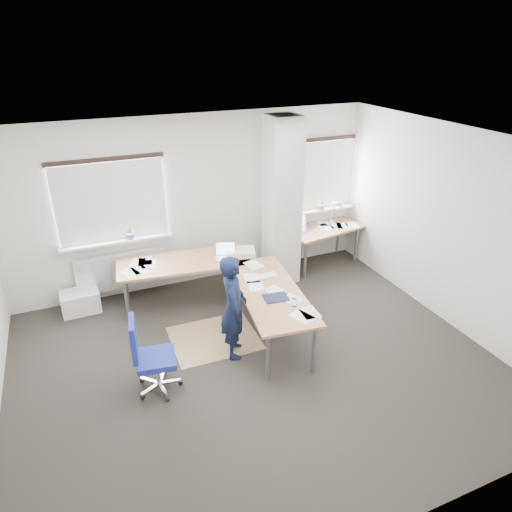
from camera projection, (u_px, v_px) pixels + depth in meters
name	position (u px, v px, depth m)	size (l,w,h in m)	color
ground	(255.00, 363.00, 5.93)	(6.00, 6.00, 0.00)	black
room_shell	(254.00, 224.00, 5.61)	(6.04, 5.04, 2.82)	beige
floor_mat	(214.00, 338.00, 6.42)	(1.18, 1.00, 0.01)	#987852
white_crate	(81.00, 301.00, 6.98)	(0.56, 0.39, 0.33)	white
desk_main	(227.00, 276.00, 6.61)	(2.41, 2.88, 0.96)	#996A42
desk_side	(323.00, 230.00, 8.21)	(1.50, 0.93, 1.22)	#996A42
task_chair	(154.00, 370.00, 5.38)	(0.56, 0.55, 1.01)	navy
person	(234.00, 307.00, 5.83)	(0.52, 0.34, 1.43)	black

